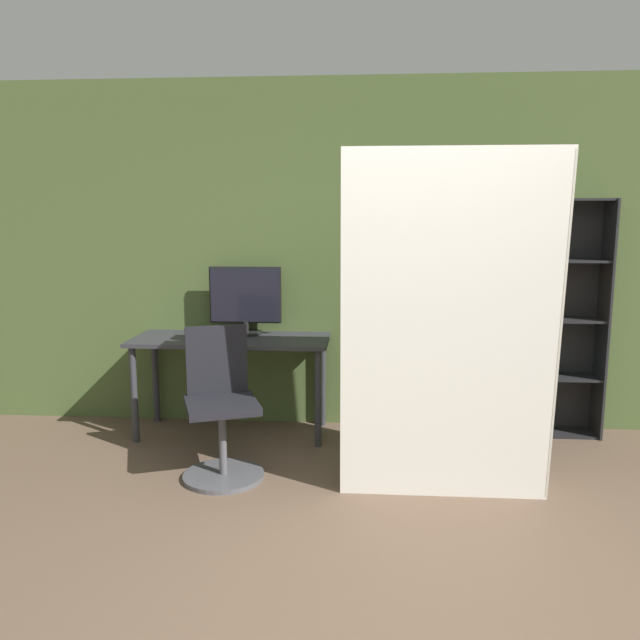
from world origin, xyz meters
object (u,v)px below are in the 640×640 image
office_chair (221,416)px  bookshelf (535,321)px  monitor (245,299)px  mattress_near (449,329)px  mattress_far (444,323)px

office_chair → bookshelf: size_ratio=0.54×
monitor → bookshelf: bearing=1.1°
bookshelf → mattress_near: mattress_near is taller
office_chair → monitor: bearing=90.6°
office_chair → mattress_far: (1.40, 0.01, 0.62)m
mattress_far → office_chair: bearing=-179.6°
office_chair → mattress_near: 1.54m
monitor → office_chair: size_ratio=0.58×
mattress_far → mattress_near: bearing=-90.0°
bookshelf → mattress_near: bearing=-124.1°
office_chair → bookshelf: bearing=24.0°
mattress_near → mattress_far: (0.00, 0.22, -0.00)m
mattress_near → mattress_far: 0.22m
mattress_near → mattress_far: size_ratio=1.00×
office_chair → mattress_far: size_ratio=0.47×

